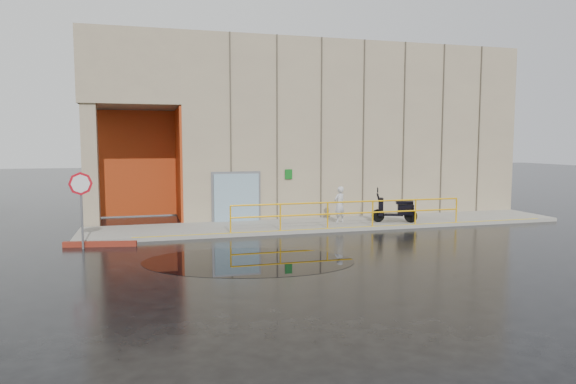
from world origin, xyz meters
name	(u,v)px	position (x,y,z in m)	size (l,w,h in m)	color
ground	(262,254)	(0.00, 0.00, 0.00)	(120.00, 120.00, 0.00)	black
sidewalk	(332,224)	(4.00, 4.50, 0.07)	(20.00, 3.00, 0.15)	gray
building	(310,129)	(5.10, 10.98, 4.21)	(20.00, 10.17, 8.00)	gray
guardrail	(350,214)	(4.25, 3.15, 0.68)	(9.56, 0.06, 1.03)	#FFB60D
person	(340,204)	(4.26, 4.36, 0.90)	(0.55, 0.36, 1.51)	silver
scooter	(395,202)	(6.51, 3.79, 0.98)	(1.92, 1.25, 1.45)	black
stop_sign	(81,193)	(-5.50, 2.23, 1.84)	(0.72, 0.31, 2.52)	slate
red_curb	(100,244)	(-5.00, 2.50, 0.09)	(2.40, 0.18, 0.18)	maroon
puddle	(248,261)	(-0.63, -0.91, 0.00)	(6.21, 3.82, 0.01)	black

